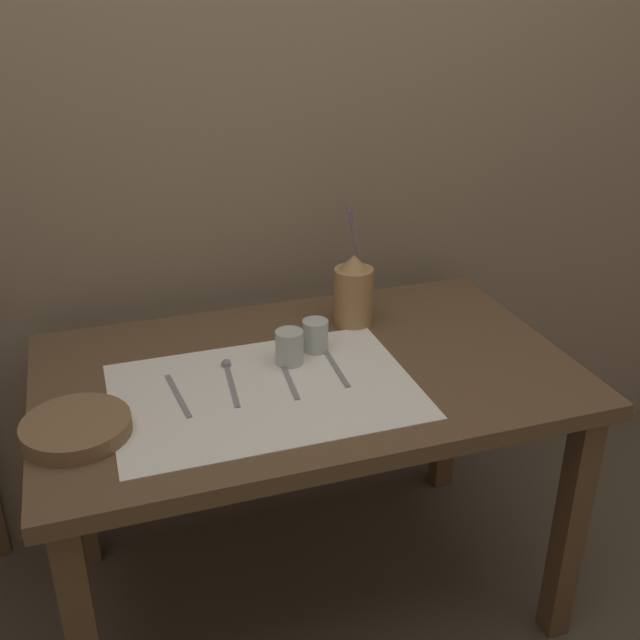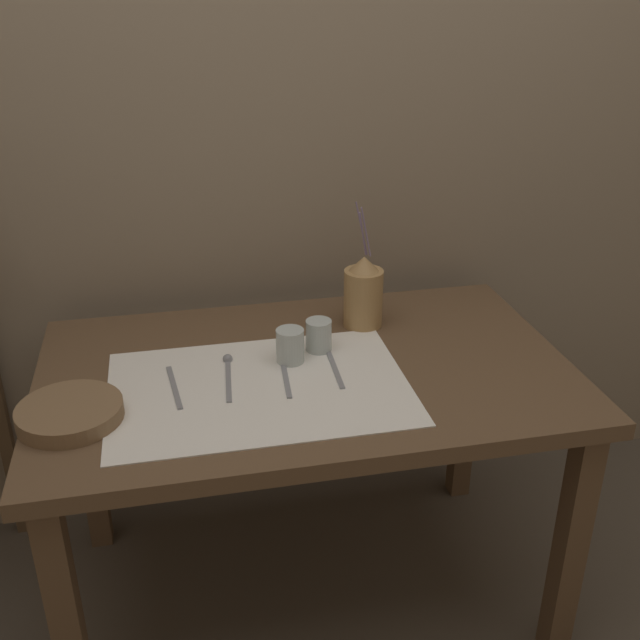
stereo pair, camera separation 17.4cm
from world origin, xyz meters
name	(u,v)px [view 2 (the right image)]	position (x,y,z in m)	size (l,w,h in m)	color
ground_plane	(308,589)	(0.00, 0.00, 0.00)	(12.00, 12.00, 0.00)	brown
stone_wall_back	(269,121)	(0.00, 0.50, 1.20)	(7.00, 0.06, 2.40)	gray
wooden_table	(306,399)	(0.00, 0.00, 0.62)	(1.26, 0.77, 0.71)	brown
linen_cloth	(259,388)	(-0.12, -0.08, 0.71)	(0.68, 0.47, 0.00)	white
pitcher_with_flowers	(363,294)	(0.19, 0.19, 0.80)	(0.10, 0.10, 0.33)	#A87F4C
wooden_bowl	(70,413)	(-0.53, -0.13, 0.73)	(0.22, 0.22, 0.04)	brown
glass_tumbler_near	(290,346)	(-0.03, 0.03, 0.76)	(0.07, 0.07, 0.08)	#B7C1BC
glass_tumbler_far	(319,335)	(0.05, 0.07, 0.76)	(0.06, 0.06, 0.08)	#B7C1BC
fork_outer	(174,387)	(-0.31, -0.04, 0.72)	(0.03, 0.19, 0.00)	gray
spoon_outer	(228,367)	(-0.18, 0.02, 0.72)	(0.03, 0.21, 0.02)	gray
knife_center	(285,376)	(-0.06, -0.04, 0.72)	(0.03, 0.19, 0.00)	gray
fork_inner	(335,368)	(0.06, -0.03, 0.72)	(0.02, 0.19, 0.00)	gray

